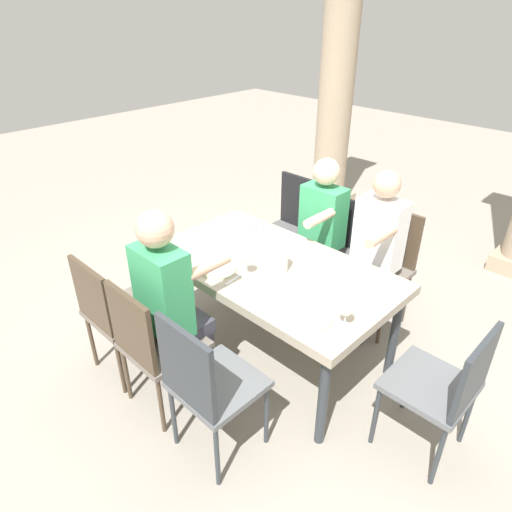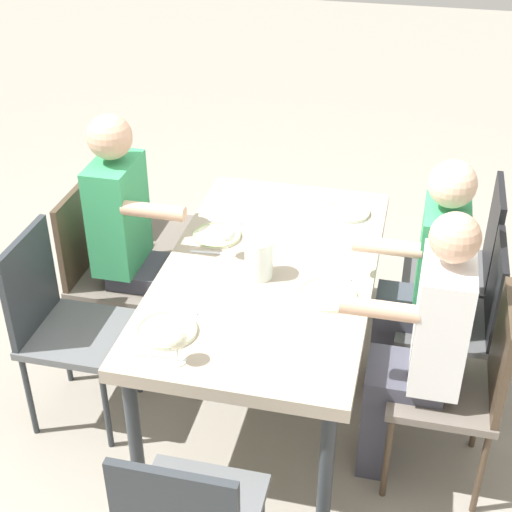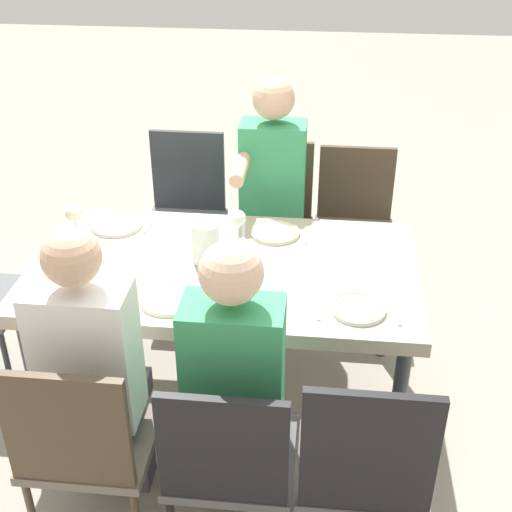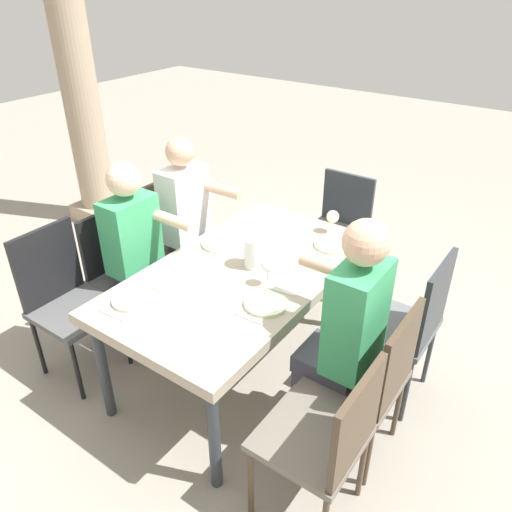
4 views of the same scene
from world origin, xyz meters
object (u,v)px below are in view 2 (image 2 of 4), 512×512
Objects in this scene: diner_woman_green at (421,345)px; plate_3 at (167,330)px; water_pitcher at (259,260)px; plate_1 at (217,236)px; chair_mid_north at (463,314)px; diner_guest_third at (423,278)px; plate_2 at (328,295)px; wine_glass_3 at (177,339)px; chair_west_south at (135,221)px; plate_0 at (349,212)px; chair_east_north at (465,380)px; chair_east_south at (59,318)px; wine_glass_1 at (228,235)px; dining_table at (269,278)px; chair_west_north at (465,259)px; diner_man_white at (132,236)px; chair_mid_south at (103,264)px.

diner_woman_green is 1.03m from plate_3.
plate_1 is at bearing -135.76° from water_pitcher.
chair_mid_north is 0.70× the size of diner_guest_third.
wine_glass_3 is at bearing -41.63° from plate_2.
diner_woman_green reaches higher than wine_glass_3.
water_pitcher is (0.28, 0.27, 0.07)m from plate_1.
chair_west_south is 4.20× the size of plate_0.
chair_west_south is 3.73× the size of plate_3.
chair_east_north reaches higher than plate_0.
water_pitcher is (-0.27, 0.87, 0.27)m from chair_east_south.
chair_east_north reaches higher than plate_3.
chair_west_south is at bearing 179.75° from chair_east_south.
chair_east_north is at bearing 70.43° from wine_glass_1.
water_pitcher is (-0.65, 0.17, -0.03)m from wine_glass_3.
plate_2 is at bearing 58.03° from plate_1.
chair_west_south is at bearing -128.03° from water_pitcher.
dining_table is 1.30× the size of diner_woman_green.
chair_west_south reaches higher than dining_table.
chair_east_south is at bearing -62.19° from chair_west_north.
chair_west_north is 0.52m from diner_guest_third.
chair_west_north is 2.04m from chair_east_south.
chair_west_north is 0.73× the size of diner_woman_green.
diner_woman_green reaches higher than dining_table.
chair_mid_north is 1.16m from wine_glass_1.
diner_man_white is 8.70× the size of wine_glass_3.
chair_mid_south reaches higher than plate_2.
chair_west_north is 6.18× the size of wine_glass_3.
diner_woman_green reaches higher than diner_guest_third.
chair_west_north reaches higher than plate_2.
plate_0 is at bearing 109.91° from chair_mid_south.
plate_1 is at bearing -148.52° from wine_glass_1.
diner_guest_third reaches higher than dining_table.
plate_0 is 0.89× the size of plate_3.
chair_mid_south is 3.68× the size of plate_2.
diner_guest_third is 0.60m from plate_0.
plate_3 is at bearing -59.27° from chair_mid_north.
dining_table is at bearing -56.49° from chair_west_north.
chair_mid_north is 3.65× the size of plate_3.
chair_east_north is 1.80m from chair_east_south.
chair_east_south reaches higher than wine_glass_3.
diner_guest_third is at bearing 107.36° from chair_east_south.
diner_guest_third is at bearing 125.50° from plate_3.
plate_2 is (0.77, -0.61, 0.21)m from chair_west_north.
diner_woman_green is at bearing 59.21° from chair_west_south.
diner_man_white is (-0.50, 0.18, 0.17)m from chair_east_south.
diner_woman_green is 1.01m from wine_glass_1.
plate_0 is at bearing -146.90° from chair_east_north.
chair_east_south is 0.84m from plate_1.
diner_guest_third is 0.92m from wine_glass_1.
chair_east_south is at bearing -68.56° from dining_table.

